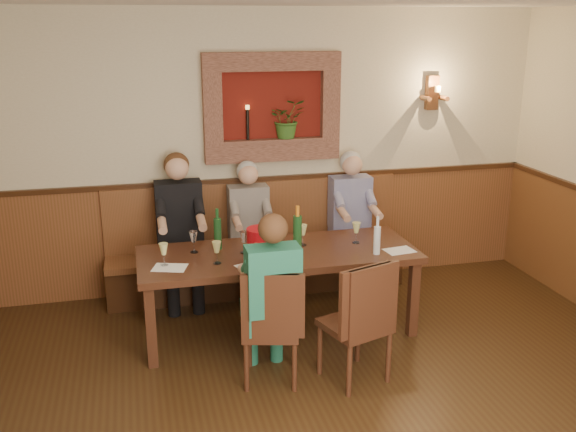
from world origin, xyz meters
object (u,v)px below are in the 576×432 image
(chair_near_right, at_px, (356,345))
(person_bench_left, at_px, (181,243))
(person_bench_right, at_px, (352,232))
(bench, at_px, (258,260))
(person_chair_front, at_px, (271,312))
(chair_near_left, at_px, (271,348))
(wine_bottle_green_b, at_px, (218,233))
(dining_table, at_px, (278,260))
(person_bench_mid, at_px, (250,242))
(wine_bottle_green_a, at_px, (297,233))
(spittoon_bucket, at_px, (261,244))
(water_bottle, at_px, (377,239))

(chair_near_right, xyz_separation_m, person_bench_left, (-1.16, 1.77, 0.32))
(chair_near_right, height_order, person_bench_right, person_bench_right)
(bench, bearing_deg, person_chair_front, -97.89)
(chair_near_left, relative_size, wine_bottle_green_b, 2.57)
(dining_table, height_order, wine_bottle_green_b, wine_bottle_green_b)
(person_bench_mid, distance_m, person_chair_front, 1.63)
(bench, xyz_separation_m, person_chair_front, (-0.24, -1.72, 0.23))
(person_chair_front, bearing_deg, person_bench_left, 108.19)
(person_bench_right, bearing_deg, wine_bottle_green_b, -156.35)
(person_bench_left, relative_size, person_chair_front, 1.08)
(dining_table, relative_size, person_chair_front, 1.76)
(wine_bottle_green_a, bearing_deg, person_bench_right, 47.48)
(person_bench_left, height_order, person_bench_mid, person_bench_left)
(person_bench_left, bearing_deg, chair_near_left, -72.16)
(person_bench_right, distance_m, person_chair_front, 2.02)
(person_bench_left, bearing_deg, person_bench_right, 0.07)
(chair_near_right, xyz_separation_m, spittoon_bucket, (-0.57, 0.77, 0.60))
(person_bench_left, xyz_separation_m, wine_bottle_green_b, (0.27, -0.64, 0.28))
(person_chair_front, height_order, wine_bottle_green_b, person_chair_front)
(dining_table, distance_m, wine_bottle_green_b, 0.58)
(dining_table, distance_m, chair_near_right, 1.09)
(person_chair_front, xyz_separation_m, spittoon_bucket, (0.06, 0.61, 0.33))
(chair_near_left, height_order, water_bottle, water_bottle)
(wine_bottle_green_b, bearing_deg, spittoon_bucket, -49.02)
(person_bench_mid, distance_m, wine_bottle_green_a, 0.99)
(person_bench_mid, height_order, water_bottle, person_bench_mid)
(spittoon_bucket, xyz_separation_m, wine_bottle_green_a, (0.34, 0.11, 0.03))
(chair_near_right, relative_size, person_chair_front, 0.73)
(person_bench_right, xyz_separation_m, wine_bottle_green_a, (-0.81, -0.89, 0.34))
(dining_table, relative_size, water_bottle, 7.19)
(person_bench_left, height_order, wine_bottle_green_a, person_bench_left)
(chair_near_left, bearing_deg, wine_bottle_green_a, 75.85)
(person_chair_front, height_order, water_bottle, person_chair_front)
(person_bench_left, xyz_separation_m, spittoon_bucket, (0.59, -1.00, 0.27))
(chair_near_left, bearing_deg, wine_bottle_green_b, 118.31)
(person_bench_mid, bearing_deg, wine_bottle_green_a, -74.41)
(bench, relative_size, wine_bottle_green_a, 7.23)
(spittoon_bucket, bearing_deg, wine_bottle_green_a, 18.68)
(chair_near_right, height_order, spittoon_bucket, spittoon_bucket)
(person_bench_right, height_order, water_bottle, person_bench_right)
(person_bench_mid, bearing_deg, water_bottle, -50.76)
(person_bench_left, xyz_separation_m, person_bench_right, (1.74, 0.00, -0.03))
(person_bench_mid, bearing_deg, chair_near_left, -95.35)
(spittoon_bucket, xyz_separation_m, water_bottle, (0.99, -0.09, -0.01))
(chair_near_left, height_order, person_bench_mid, person_bench_mid)
(chair_near_left, height_order, wine_bottle_green_a, wine_bottle_green_a)
(bench, bearing_deg, person_bench_mid, -130.96)
(wine_bottle_green_a, bearing_deg, chair_near_right, -75.40)
(person_bench_right, height_order, spittoon_bucket, person_bench_right)
(wine_bottle_green_a, distance_m, water_bottle, 0.68)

